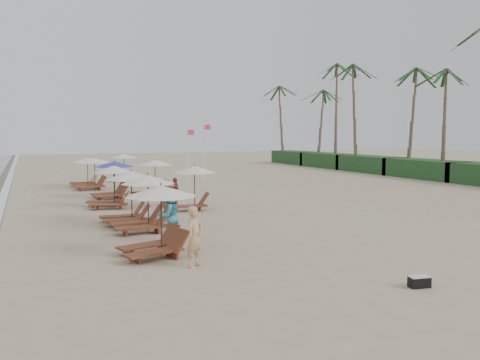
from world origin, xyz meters
name	(u,v)px	position (x,y,z in m)	size (l,w,h in m)	color
ground	(282,225)	(0.00, 0.00, 0.00)	(160.00, 160.00, 0.00)	tan
shrub_hedge	(427,169)	(22.00, 14.50, 0.80)	(3.20, 53.00, 1.60)	#193D1C
palm_row	(423,63)	(21.91, 15.40, 9.91)	(7.00, 52.00, 12.30)	brown
lounger_station_0	(155,219)	(-6.18, -3.07, 1.17)	(2.60, 2.32, 2.23)	brown
lounger_station_1	(142,205)	(-5.69, 1.07, 1.06)	(2.57, 2.17, 2.23)	brown
lounger_station_2	(127,196)	(-5.91, 3.03, 1.18)	(2.54, 2.30, 2.25)	brown
lounger_station_3	(109,188)	(-5.91, 7.96, 1.04)	(2.53, 2.34, 2.20)	brown
lounger_station_4	(111,179)	(-5.24, 11.73, 1.14)	(2.65, 2.32, 2.23)	brown
lounger_station_5	(91,173)	(-5.73, 17.09, 1.11)	(2.67, 2.38, 2.19)	brown
lounger_station_6	(85,171)	(-5.91, 19.50, 1.09)	(2.40, 2.10, 2.11)	brown
inland_station_0	(192,183)	(-2.23, 5.43, 1.37)	(2.71, 2.24, 2.22)	brown
inland_station_1	(152,175)	(-2.66, 12.19, 1.30)	(2.85, 2.28, 2.22)	brown
inland_station_2	(122,163)	(-2.70, 22.22, 1.46)	(2.58, 2.24, 2.22)	brown
beachgoer_near	(195,237)	(-5.43, -4.81, 0.89)	(0.65, 0.43, 1.78)	tan
beachgoer_mid_a	(169,216)	(-5.24, -1.30, 0.95)	(0.92, 0.72, 1.89)	teal
beachgoer_mid_b	(168,201)	(-4.14, 2.95, 0.90)	(1.16, 0.67, 1.80)	#8A5C46
beachgoer_far_a	(175,192)	(-2.56, 7.29, 0.76)	(0.89, 0.37, 1.52)	#C55D4E
duffel_bag	(419,282)	(-0.85, -8.91, 0.15)	(0.56, 0.35, 0.29)	black
flag_pole_near	(188,152)	(1.60, 18.27, 2.41)	(0.59, 0.08, 4.34)	silver
flag_pole_far	(204,149)	(3.36, 19.44, 2.64)	(0.60, 0.08, 4.77)	silver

